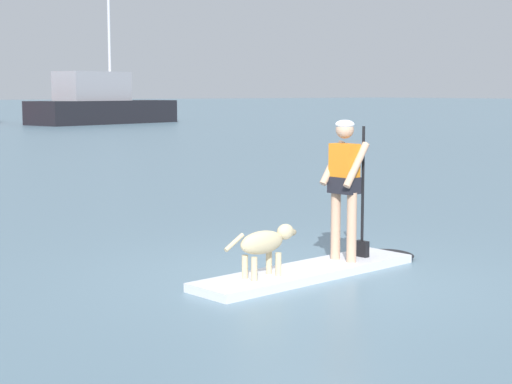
% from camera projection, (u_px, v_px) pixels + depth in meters
% --- Properties ---
extents(ground_plane, '(400.00, 400.00, 0.00)m').
position_uv_depth(ground_plane, '(307.00, 276.00, 9.74)').
color(ground_plane, slate).
extents(paddleboard, '(3.42, 1.03, 0.10)m').
position_uv_depth(paddleboard, '(320.00, 269.00, 9.88)').
color(paddleboard, silver).
rests_on(paddleboard, ground_plane).
extents(person_paddler, '(0.63, 0.51, 1.72)m').
position_uv_depth(person_paddler, '(345.00, 180.00, 10.05)').
color(person_paddler, tan).
rests_on(person_paddler, paddleboard).
extents(dog, '(1.07, 0.28, 0.56)m').
position_uv_depth(dog, '(265.00, 243.00, 9.23)').
color(dog, '#CCB78C').
rests_on(dog, paddleboard).
extents(moored_boat_far_starboard, '(10.95, 5.76, 12.30)m').
position_uv_depth(moored_boat_far_starboard, '(100.00, 104.00, 55.46)').
color(moored_boat_far_starboard, black).
rests_on(moored_boat_far_starboard, ground_plane).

